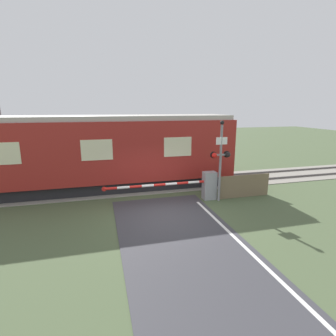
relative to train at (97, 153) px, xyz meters
name	(u,v)px	position (x,y,z in m)	size (l,w,h in m)	color
ground_plane	(166,215)	(2.56, -4.21, -1.97)	(80.00, 80.00, 0.00)	#475638
track_bed	(147,185)	(2.56, 0.00, -1.94)	(36.00, 3.20, 0.13)	gray
train	(97,153)	(0.00, 0.00, 0.00)	(14.21, 2.81, 3.84)	black
crossing_barrier	(202,185)	(4.68, -2.89, -1.27)	(5.21, 0.44, 1.32)	gray
signal_post	(221,156)	(5.37, -3.22, 0.13)	(0.96, 0.26, 3.69)	gray
catenary_pole	(0,125)	(-5.03, 2.42, 1.32)	(0.20, 1.90, 6.27)	slate
roadside_fence	(244,186)	(6.76, -3.06, -1.42)	(2.63, 0.06, 1.10)	#726047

